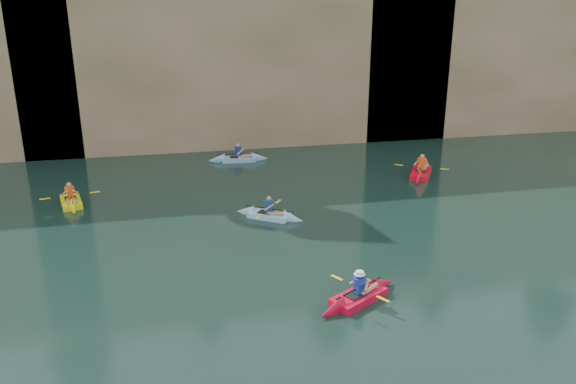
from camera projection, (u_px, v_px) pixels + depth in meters
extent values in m
cube|color=tan|center=(199.00, 33.00, 37.62)|extent=(70.00, 16.00, 12.00)
cube|color=tan|center=(245.00, 45.00, 31.30)|extent=(24.00, 2.40, 11.40)
cube|color=tan|center=(556.00, 52.00, 35.73)|extent=(26.00, 2.40, 9.84)
cube|color=black|center=(140.00, 124.00, 30.77)|extent=(3.50, 1.00, 3.20)
cube|color=black|center=(381.00, 103.00, 33.48)|extent=(5.00, 1.00, 4.50)
cube|color=red|center=(359.00, 297.00, 15.76)|extent=(2.42, 1.82, 0.27)
cone|color=red|center=(383.00, 284.00, 16.48)|extent=(1.08, 1.03, 0.71)
cone|color=red|center=(331.00, 311.00, 15.05)|extent=(1.08, 1.03, 0.71)
cube|color=black|center=(355.00, 295.00, 15.63)|extent=(0.70, 0.66, 0.04)
cube|color=#1C369C|center=(359.00, 285.00, 15.64)|extent=(0.36, 0.32, 0.45)
sphere|color=tan|center=(360.00, 275.00, 15.54)|extent=(0.19, 0.19, 0.19)
cylinder|color=black|center=(359.00, 288.00, 15.67)|extent=(1.65, 0.97, 0.04)
cube|color=#FFF815|center=(337.00, 278.00, 16.26)|extent=(0.28, 0.40, 0.02)
cube|color=#FFF815|center=(383.00, 299.00, 15.09)|extent=(0.28, 0.40, 0.02)
cylinder|color=white|center=(360.00, 273.00, 15.53)|extent=(0.32, 0.32, 0.09)
cube|color=#98D7FF|center=(269.00, 215.00, 21.80)|extent=(2.19, 1.84, 0.25)
cone|color=#98D7FF|center=(294.00, 219.00, 21.43)|extent=(1.02, 1.00, 0.68)
cone|color=#98D7FF|center=(245.00, 211.00, 22.17)|extent=(1.02, 1.00, 0.68)
cube|color=black|center=(266.00, 212.00, 21.83)|extent=(0.69, 0.66, 0.04)
cube|color=navy|center=(269.00, 206.00, 21.69)|extent=(0.37, 0.34, 0.45)
sphere|color=tan|center=(269.00, 199.00, 21.58)|extent=(0.19, 0.19, 0.19)
cylinder|color=black|center=(269.00, 209.00, 21.72)|extent=(1.66, 1.18, 0.04)
cube|color=#FFF815|center=(278.00, 201.00, 22.50)|extent=(0.31, 0.39, 0.02)
cube|color=#FFF815|center=(259.00, 216.00, 20.93)|extent=(0.31, 0.39, 0.02)
cube|color=red|center=(421.00, 173.00, 27.12)|extent=(2.18, 2.80, 0.29)
cone|color=red|center=(424.00, 166.00, 28.29)|extent=(1.20, 1.26, 0.80)
cone|color=red|center=(418.00, 180.00, 25.95)|extent=(1.20, 1.26, 0.80)
cube|color=black|center=(421.00, 171.00, 26.95)|extent=(0.72, 0.73, 0.04)
cube|color=#FF5015|center=(422.00, 164.00, 26.98)|extent=(0.39, 0.43, 0.54)
sphere|color=tan|center=(422.00, 156.00, 26.86)|extent=(0.22, 0.22, 0.22)
cylinder|color=black|center=(421.00, 167.00, 27.03)|extent=(1.28, 2.03, 0.04)
cube|color=#FFF815|center=(399.00, 165.00, 27.36)|extent=(0.40, 0.29, 0.02)
cube|color=#FFF815|center=(445.00, 169.00, 26.69)|extent=(0.40, 0.29, 0.02)
cube|color=yellow|center=(71.00, 202.00, 23.23)|extent=(1.23, 2.37, 0.27)
cone|color=yellow|center=(74.00, 210.00, 22.32)|extent=(0.88, 0.94, 0.73)
cone|color=yellow|center=(69.00, 194.00, 24.14)|extent=(0.88, 0.94, 0.73)
cube|color=black|center=(70.00, 198.00, 23.33)|extent=(0.56, 0.64, 0.04)
cube|color=#EA4F13|center=(70.00, 193.00, 23.11)|extent=(0.28, 0.37, 0.49)
sphere|color=tan|center=(69.00, 185.00, 23.00)|extent=(0.20, 0.20, 0.20)
cylinder|color=black|center=(70.00, 195.00, 23.15)|extent=(0.51, 2.10, 0.04)
cube|color=#FFF815|center=(95.00, 192.00, 23.54)|extent=(0.43, 0.17, 0.02)
cube|color=#FFF815|center=(45.00, 199.00, 22.75)|extent=(0.43, 0.17, 0.02)
cube|color=#7EAAD3|center=(238.00, 159.00, 29.55)|extent=(2.45, 0.87, 0.26)
cone|color=#7EAAD3|center=(260.00, 158.00, 29.74)|extent=(0.89, 0.76, 0.72)
cone|color=#7EAAD3|center=(217.00, 160.00, 29.37)|extent=(0.89, 0.76, 0.72)
cube|color=black|center=(235.00, 157.00, 29.50)|extent=(0.57, 0.48, 0.04)
cube|color=navy|center=(238.00, 152.00, 29.43)|extent=(0.34, 0.23, 0.48)
sphere|color=tan|center=(238.00, 145.00, 29.32)|extent=(0.20, 0.20, 0.20)
cylinder|color=black|center=(238.00, 154.00, 29.46)|extent=(2.13, 0.14, 0.04)
cube|color=#FFF815|center=(237.00, 149.00, 30.37)|extent=(0.10, 0.42, 0.02)
cube|color=#FFF815|center=(240.00, 159.00, 28.56)|extent=(0.10, 0.42, 0.02)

